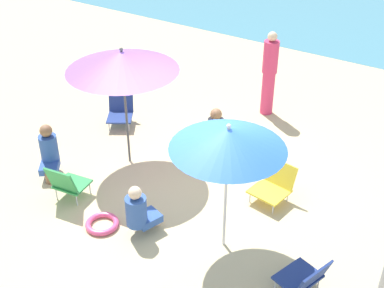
% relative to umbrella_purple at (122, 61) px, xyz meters
% --- Properties ---
extents(ground_plane, '(40.00, 40.00, 0.00)m').
position_rel_umbrella_purple_xyz_m(ground_plane, '(1.58, -0.27, -1.91)').
color(ground_plane, '#D3BC8C').
extents(umbrella_purple, '(1.83, 1.83, 2.13)m').
position_rel_umbrella_purple_xyz_m(umbrella_purple, '(0.00, 0.00, 0.00)').
color(umbrella_purple, '#4C4C51').
rests_on(umbrella_purple, ground_plane).
extents(umbrella_blue, '(1.51, 1.51, 1.98)m').
position_rel_umbrella_purple_xyz_m(umbrella_blue, '(2.46, -0.93, -0.14)').
color(umbrella_blue, silver).
rests_on(umbrella_blue, ground_plane).
extents(beach_chair_a, '(0.63, 0.68, 0.60)m').
position_rel_umbrella_purple_xyz_m(beach_chair_a, '(2.60, 0.40, -1.62)').
color(beach_chair_a, gold).
rests_on(beach_chair_a, ground_plane).
extents(beach_chair_b, '(0.56, 0.61, 0.68)m').
position_rel_umbrella_purple_xyz_m(beach_chair_b, '(-0.11, -1.40, -1.57)').
color(beach_chair_b, '#33934C').
rests_on(beach_chair_b, ground_plane).
extents(beach_chair_c, '(0.73, 0.77, 0.57)m').
position_rel_umbrella_purple_xyz_m(beach_chair_c, '(-0.99, 0.97, -1.63)').
color(beach_chair_c, navy).
rests_on(beach_chair_c, ground_plane).
extents(beach_chair_d, '(0.65, 0.68, 0.57)m').
position_rel_umbrella_purple_xyz_m(beach_chair_d, '(3.76, -1.18, -1.61)').
color(beach_chair_d, navy).
rests_on(beach_chair_d, ground_plane).
extents(person_a, '(0.30, 0.30, 1.74)m').
position_rel_umbrella_purple_xyz_m(person_a, '(1.25, 2.93, -1.03)').
color(person_a, '#DB3866').
rests_on(person_a, ground_plane).
extents(person_b, '(0.29, 0.54, 0.94)m').
position_rel_umbrella_purple_xyz_m(person_b, '(1.17, 1.04, -1.45)').
color(person_b, black).
rests_on(person_b, ground_plane).
extents(person_c, '(0.49, 0.53, 0.92)m').
position_rel_umbrella_purple_xyz_m(person_c, '(-0.89, -1.01, -1.47)').
color(person_c, '#2D519E').
rests_on(person_c, ground_plane).
extents(person_d, '(0.41, 0.54, 0.85)m').
position_rel_umbrella_purple_xyz_m(person_d, '(1.32, -1.38, -1.50)').
color(person_d, '#2D519E').
rests_on(person_d, ground_plane).
extents(warning_sign, '(0.11, 0.47, 2.12)m').
position_rel_umbrella_purple_xyz_m(warning_sign, '(4.68, -1.76, -0.52)').
color(warning_sign, '#ADADB2').
rests_on(warning_sign, ground_plane).
extents(swim_ring, '(0.50, 0.50, 0.09)m').
position_rel_umbrella_purple_xyz_m(swim_ring, '(0.75, -1.59, -1.87)').
color(swim_ring, '#E54C7F').
rests_on(swim_ring, ground_plane).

